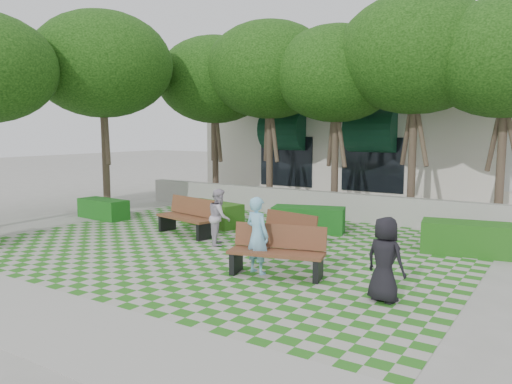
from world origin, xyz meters
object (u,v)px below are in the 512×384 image
Objects in this scene: hedge_east at (470,238)px; person_dark at (385,259)px; bench_east at (277,252)px; bench_west at (188,217)px; person_blue at (257,235)px; hedge_midleft at (212,214)px; hedge_midright at (308,219)px; hedge_west at (103,209)px; person_white at (219,217)px; bench_mid at (287,231)px.

hedge_east is 1.47× the size of person_dark.
bench_east is 4.72m from bench_west.
person_dark is at bearing -171.17° from person_blue.
bench_east is 5.76m from hedge_midleft.
hedge_midright is at bearing -35.23° from person_dark.
bench_west is 1.12× the size of hedge_west.
person_blue reaches higher than person_white.
hedge_midleft is 1.11× the size of hedge_west.
hedge_west is at bearing -165.09° from hedge_midright.
person_white is at bearing -47.79° from hedge_midleft.
bench_west is (-4.22, 2.10, 0.01)m from bench_east.
person_white is (-2.28, 1.71, -0.07)m from person_blue.
bench_east is 0.54m from person_blue.
bench_mid is 2.54m from person_blue.
hedge_midright is at bearing 52.04° from bench_west.
person_blue is (-3.46, -4.17, 0.42)m from hedge_east.
bench_mid is 4.39m from person_dark.
person_blue is at bearing 10.30° from person_dark.
person_white reaches higher than bench_mid.
hedge_west is (-4.14, 0.45, -0.18)m from bench_west.
bench_mid is 3.64m from hedge_midleft.
person_dark is 1.02× the size of person_white.
bench_west is at bearing -164.95° from bench_mid.
person_white reaches higher than hedge_midleft.
bench_west reaches higher than bench_east.
bench_west is 1.30× the size of person_blue.
hedge_west is at bearing 45.46° from person_white.
person_white reaches higher than bench_east.
hedge_midleft is at bearing 170.66° from bench_mid.
person_dark is at bearing -50.54° from hedge_midright.
bench_east reaches higher than hedge_midleft.
person_blue reaches higher than hedge_midleft.
hedge_midright is 1.42× the size of person_white.
hedge_midleft is 7.94m from person_dark.
bench_west is at bearing -6.24° from hedge_west.
hedge_west is at bearing -172.41° from hedge_east.
bench_west is at bearing -140.00° from hedge_midright.
hedge_east is 7.54m from hedge_midleft.
person_dark is (10.75, -2.90, 0.43)m from hedge_west.
bench_east is 0.99× the size of hedge_midleft.
person_white is (-5.73, -2.46, 0.35)m from hedge_east.
bench_mid is at bearing -101.34° from person_white.
person_dark is at bearing -15.08° from hedge_west.
bench_mid is 0.93× the size of hedge_west.
bench_mid is 1.08× the size of person_blue.
hedge_midleft is 1.39× the size of person_dark.
person_white is at bearing -145.26° from bench_mid.
hedge_midleft is 1.42× the size of person_white.
bench_east reaches higher than hedge_east.
person_blue reaches higher than bench_west.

